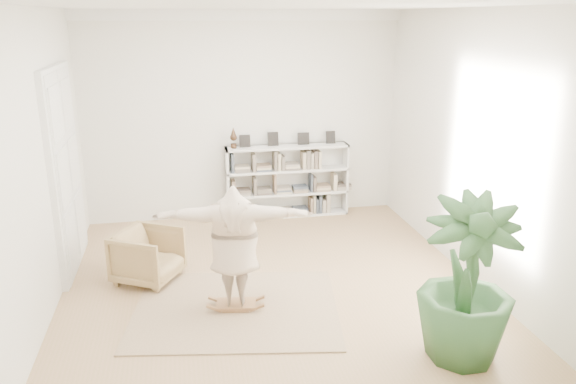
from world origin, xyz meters
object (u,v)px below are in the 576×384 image
(armchair, at_px, (148,256))
(person, at_px, (234,243))
(houseplant, at_px, (467,281))
(bookshelf, at_px, (287,182))
(rocker_board, at_px, (236,304))

(armchair, relative_size, person, 0.43)
(armchair, bearing_deg, houseplant, -97.56)
(armchair, height_order, person, person)
(bookshelf, height_order, rocker_board, bookshelf)
(rocker_board, bearing_deg, person, -156.65)
(armchair, xyz_separation_m, person, (1.09, -1.04, 0.52))
(person, height_order, houseplant, houseplant)
(bookshelf, relative_size, houseplant, 1.24)
(bookshelf, height_order, person, person)
(person, bearing_deg, rocker_board, -156.65)
(rocker_board, distance_m, person, 0.82)
(bookshelf, relative_size, rocker_board, 4.18)
(bookshelf, relative_size, armchair, 2.76)
(rocker_board, bearing_deg, armchair, 145.69)
(armchair, xyz_separation_m, rocker_board, (1.09, -1.04, -0.30))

